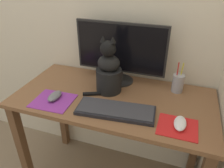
{
  "coord_description": "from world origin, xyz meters",
  "views": [
    {
      "loc": [
        0.34,
        -1.01,
        1.45
      ],
      "look_at": [
        0.01,
        -0.04,
        0.86
      ],
      "focal_mm": 35.0,
      "sensor_mm": 36.0,
      "label": 1
    }
  ],
  "objects": [
    {
      "name": "computer_mouse_left",
      "position": [
        -0.3,
        -0.14,
        0.78
      ],
      "size": [
        0.06,
        0.11,
        0.03
      ],
      "color": "slate",
      "rests_on": "mousepad_left"
    },
    {
      "name": "computer_mouse_right",
      "position": [
        0.38,
        -0.15,
        0.78
      ],
      "size": [
        0.06,
        0.11,
        0.03
      ],
      "color": "white",
      "rests_on": "mousepad_right"
    },
    {
      "name": "keyboard",
      "position": [
        0.06,
        -0.14,
        0.77
      ],
      "size": [
        0.42,
        0.19,
        0.02
      ],
      "rotation": [
        0.0,
        0.0,
        0.1
      ],
      "color": "black",
      "rests_on": "desk"
    },
    {
      "name": "cat",
      "position": [
        -0.05,
        0.05,
        0.88
      ],
      "size": [
        0.21,
        0.19,
        0.34
      ],
      "rotation": [
        0.0,
        0.0,
        0.05
      ],
      "color": "black",
      "rests_on": "desk"
    },
    {
      "name": "desk",
      "position": [
        0.0,
        0.0,
        0.63
      ],
      "size": [
        1.14,
        0.56,
        0.76
      ],
      "color": "brown",
      "rests_on": "ground_plane"
    },
    {
      "name": "mousepad_left",
      "position": [
        -0.3,
        -0.16,
        0.76
      ],
      "size": [
        0.22,
        0.2,
        0.0
      ],
      "rotation": [
        0.0,
        0.0,
        0.04
      ],
      "color": "purple",
      "rests_on": "desk"
    },
    {
      "name": "monitor",
      "position": [
        -0.02,
        0.19,
        0.96
      ],
      "size": [
        0.56,
        0.17,
        0.38
      ],
      "color": "black",
      "rests_on": "desk"
    },
    {
      "name": "mousepad_right",
      "position": [
        0.37,
        -0.16,
        0.76
      ],
      "size": [
        0.19,
        0.16,
        0.0
      ],
      "rotation": [
        0.0,
        0.0,
        0.0
      ],
      "color": "red",
      "rests_on": "desk"
    },
    {
      "name": "pen_cup",
      "position": [
        0.34,
        0.18,
        0.81
      ],
      "size": [
        0.07,
        0.07,
        0.18
      ],
      "color": "#99999E",
      "rests_on": "desk"
    }
  ]
}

